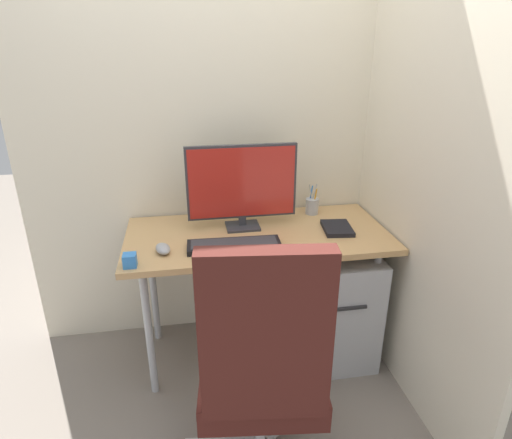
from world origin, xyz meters
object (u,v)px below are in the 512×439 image
(pen_holder, at_px, (312,206))
(notebook, at_px, (337,228))
(mouse, at_px, (163,249))
(office_chair, at_px, (262,365))
(desk_clamp_accessory, at_px, (130,260))
(keyboard, at_px, (234,245))
(monitor, at_px, (242,184))
(filing_cabinet, at_px, (325,301))

(pen_holder, distance_m, notebook, 0.26)
(mouse, distance_m, notebook, 0.88)
(office_chair, bearing_deg, desk_clamp_accessory, 134.41)
(mouse, distance_m, desk_clamp_accessory, 0.17)
(office_chair, xyz_separation_m, pen_holder, (0.46, 0.96, 0.23))
(office_chair, relative_size, keyboard, 2.49)
(notebook, bearing_deg, keyboard, -161.65)
(office_chair, relative_size, notebook, 5.77)
(office_chair, distance_m, pen_holder, 1.09)
(monitor, height_order, desk_clamp_accessory, monitor)
(office_chair, distance_m, mouse, 0.73)
(keyboard, bearing_deg, desk_clamp_accessory, -167.48)
(mouse, bearing_deg, monitor, 14.53)
(monitor, bearing_deg, pen_holder, 16.15)
(mouse, height_order, desk_clamp_accessory, desk_clamp_accessory)
(keyboard, bearing_deg, monitor, 72.99)
(office_chair, xyz_separation_m, mouse, (-0.35, 0.61, 0.20))
(mouse, height_order, pen_holder, pen_holder)
(keyboard, distance_m, desk_clamp_accessory, 0.48)
(keyboard, bearing_deg, notebook, 11.62)
(monitor, height_order, keyboard, monitor)
(monitor, height_order, notebook, monitor)
(office_chair, height_order, keyboard, office_chair)
(desk_clamp_accessory, bearing_deg, notebook, 12.03)
(office_chair, distance_m, desk_clamp_accessory, 0.73)
(keyboard, distance_m, mouse, 0.33)
(pen_holder, bearing_deg, desk_clamp_accessory, -154.00)
(filing_cabinet, xyz_separation_m, monitor, (-0.44, 0.14, 0.65))
(office_chair, xyz_separation_m, desk_clamp_accessory, (-0.49, 0.50, 0.21))
(keyboard, bearing_deg, office_chair, -87.83)
(monitor, relative_size, pen_holder, 3.23)
(mouse, xyz_separation_m, pen_holder, (0.82, 0.36, 0.03))
(filing_cabinet, height_order, keyboard, keyboard)
(filing_cabinet, relative_size, keyboard, 1.43)
(mouse, bearing_deg, keyboard, -16.75)
(pen_holder, xyz_separation_m, notebook, (0.06, -0.25, -0.04))
(office_chair, relative_size, pen_holder, 6.36)
(monitor, distance_m, pen_holder, 0.47)
(notebook, xyz_separation_m, desk_clamp_accessory, (-1.01, -0.22, 0.02))
(monitor, bearing_deg, mouse, -149.55)
(keyboard, xyz_separation_m, notebook, (0.55, 0.11, -0.00))
(filing_cabinet, relative_size, desk_clamp_accessory, 10.86)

